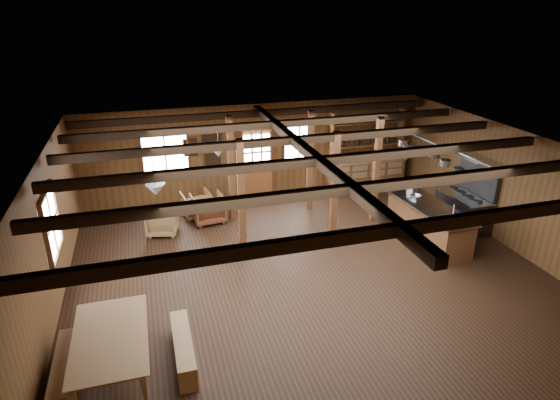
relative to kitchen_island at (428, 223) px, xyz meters
name	(u,v)px	position (x,y,z in m)	size (l,w,h in m)	color
room	(308,212)	(-3.30, -0.50, 0.92)	(10.04, 9.04, 2.84)	black
ceiling_joists	(307,151)	(-3.30, -0.32, 2.20)	(9.80, 8.82, 0.18)	black
timber_posts	(300,177)	(-2.78, 1.58, 0.92)	(3.95, 2.35, 2.80)	#492C14
back_door	(257,169)	(-3.30, 3.95, 0.40)	(1.02, 0.08, 2.15)	brown
window_back_left	(165,153)	(-5.90, 3.96, 1.12)	(1.32, 0.06, 1.32)	white
window_back_right	(299,142)	(-2.00, 3.96, 1.12)	(1.02, 0.06, 1.32)	white
window_left	(51,223)	(-8.26, 0.00, 1.12)	(0.14, 1.24, 1.32)	white
notice_boards	(205,148)	(-4.80, 3.96, 1.16)	(1.08, 0.03, 0.90)	beige
back_counter	(365,170)	(0.10, 3.70, 0.12)	(2.55, 0.60, 2.45)	brown
pendant_lamps	(191,169)	(-5.55, 0.50, 1.77)	(1.86, 2.36, 0.66)	#313134
pot_rack	(432,156)	(-0.28, -0.20, 1.79)	(0.41, 3.00, 0.45)	#313134
kitchen_island	(428,223)	(0.00, 0.00, 0.00)	(1.01, 2.54, 1.20)	brown
step_stool	(402,223)	(-0.30, 0.66, -0.27)	(0.48, 0.34, 0.43)	#9B6C46
commercial_range	(465,205)	(1.34, 0.42, 0.14)	(0.79, 1.53, 1.89)	#313134
dining_table	(115,354)	(-7.20, -2.54, -0.12)	(2.02, 1.13, 0.71)	#986D45
bench_wall	(65,371)	(-7.95, -2.54, -0.26)	(0.29, 1.56, 0.43)	#9B6C46
bench_aisle	(183,349)	(-6.17, -2.54, -0.27)	(0.29, 1.54, 0.42)	#9B6C46
armchair_a	(196,204)	(-5.25, 3.03, -0.13)	(0.75, 0.77, 0.70)	brown
armchair_b	(208,208)	(-4.99, 2.62, -0.09)	(0.82, 0.84, 0.77)	#5C2F1B
armchair_c	(162,221)	(-6.20, 2.24, -0.14)	(0.71, 0.73, 0.67)	#9A7646
counter_pot	(412,187)	(0.09, 1.00, 0.55)	(0.28, 0.28, 0.17)	#AEB0B5
bowl	(416,196)	(-0.08, 0.54, 0.49)	(0.27, 0.27, 0.07)	silver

